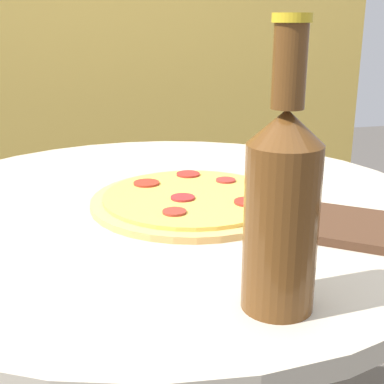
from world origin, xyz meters
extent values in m
cylinder|color=#B2A893|center=(0.00, 0.00, 0.76)|extent=(0.87, 0.87, 0.02)
cube|color=gold|center=(0.00, 0.98, 0.80)|extent=(1.78, 0.04, 1.59)
cylinder|color=tan|center=(0.04, -0.02, 0.78)|extent=(0.31, 0.31, 0.01)
cylinder|color=#E0BC4C|center=(0.04, -0.02, 0.79)|extent=(0.27, 0.27, 0.01)
cylinder|color=maroon|center=(0.02, -0.04, 0.79)|extent=(0.04, 0.04, 0.00)
cylinder|color=maroon|center=(0.06, 0.09, 0.79)|extent=(0.04, 0.04, 0.00)
cylinder|color=#A8271D|center=(0.11, -0.08, 0.79)|extent=(0.04, 0.04, 0.00)
cylinder|color=maroon|center=(0.11, 0.04, 0.79)|extent=(0.03, 0.03, 0.00)
cylinder|color=maroon|center=(-0.02, 0.05, 0.79)|extent=(0.04, 0.04, 0.00)
cylinder|color=maroon|center=(0.00, -0.09, 0.79)|extent=(0.03, 0.03, 0.00)
cylinder|color=#563314|center=(0.05, -0.34, 0.86)|extent=(0.07, 0.07, 0.17)
cone|color=#563314|center=(0.05, -0.34, 0.96)|extent=(0.07, 0.07, 0.03)
cylinder|color=#563314|center=(0.05, -0.34, 1.01)|extent=(0.03, 0.03, 0.07)
cylinder|color=gold|center=(0.05, -0.34, 1.05)|extent=(0.03, 0.03, 0.01)
cube|color=#422819|center=(0.24, -0.18, 0.78)|extent=(0.19, 0.19, 0.01)
camera|label=1|loc=(-0.14, -0.78, 1.05)|focal=50.00mm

